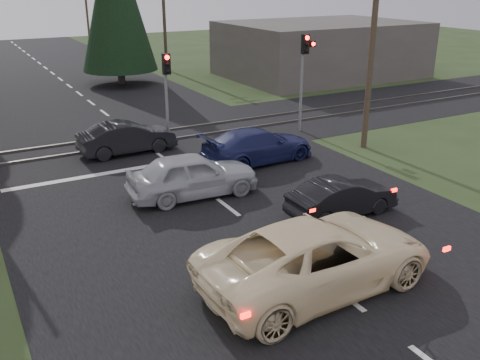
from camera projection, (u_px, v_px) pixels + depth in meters
ground at (276, 244)px, 15.42m from camera, size 120.00×120.00×0.00m
road at (154, 151)px, 23.59m from camera, size 14.00×100.00×0.01m
rail_corridor at (139, 140)px, 25.22m from camera, size 120.00×8.00×0.01m
stop_line at (170, 162)px, 22.11m from camera, size 13.00×0.35×0.00m
rail_near at (145, 143)px, 24.55m from camera, size 120.00×0.12×0.10m
rail_far at (134, 135)px, 25.86m from camera, size 120.00×0.12×0.10m
traffic_signal_right at (305, 64)px, 25.38m from camera, size 0.68×0.48×4.70m
traffic_signal_center at (167, 83)px, 23.59m from camera, size 0.32×0.48×4.10m
utility_pole_near at (373, 40)px, 22.47m from camera, size 1.80×0.26×9.00m
utility_pole_mid at (164, 10)px, 42.08m from camera, size 1.80×0.26×9.00m
building_right at (321, 49)px, 40.81m from camera, size 14.00×10.00×4.00m
cream_coupe at (317, 256)px, 13.04m from camera, size 6.20×3.02×1.70m
dark_hatchback at (342, 198)px, 17.09m from camera, size 3.70×1.30×1.22m
silver_car at (193, 175)px, 18.54m from camera, size 4.68×2.14×1.55m
blue_sedan at (258, 146)px, 21.98m from camera, size 5.00×2.31×1.41m
dark_car_far at (127, 138)px, 23.12m from camera, size 4.19×1.54×1.37m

